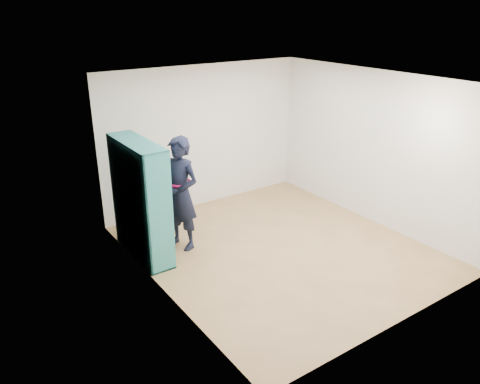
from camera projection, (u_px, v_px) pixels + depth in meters
floor at (279, 248)px, 7.34m from camera, size 4.50×4.50×0.00m
ceiling at (285, 80)px, 6.36m from camera, size 4.50×4.50×0.00m
wall_left at (157, 200)px, 5.80m from camera, size 0.02×4.50×2.60m
wall_right at (374, 148)px, 7.90m from camera, size 0.02×4.50×2.60m
wall_back at (204, 137)px, 8.57m from camera, size 4.00×0.02×2.60m
wall_front at (412, 226)px, 5.13m from camera, size 4.00×0.02×2.60m
bookshelf at (139, 202)px, 6.85m from camera, size 0.39×1.34×1.78m
person at (181, 194)px, 7.09m from camera, size 0.63×0.76×1.78m
smartphone at (169, 189)px, 6.96m from camera, size 0.06×0.10×0.14m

